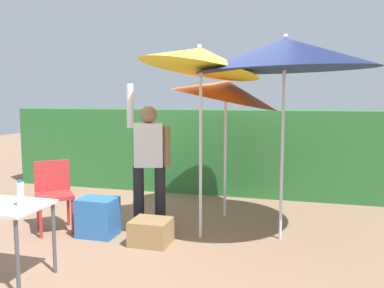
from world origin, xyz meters
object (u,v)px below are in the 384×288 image
(crate_cardboard, at_px, (151,232))
(umbrella_rainbow, at_px, (285,54))
(person_vendor, at_px, (149,158))
(chair_plastic, at_px, (54,191))
(folding_table, at_px, (2,213))
(umbrella_yellow, at_px, (226,90))
(umbrella_orange, at_px, (200,59))
(bottle_water, at_px, (20,194))
(cooler_box, at_px, (98,217))

(crate_cardboard, bearing_deg, umbrella_rainbow, 21.68)
(person_vendor, xyz_separation_m, chair_plastic, (-1.16, -0.39, -0.42))
(person_vendor, height_order, folding_table, person_vendor)
(umbrella_yellow, bearing_deg, umbrella_orange, -97.09)
(umbrella_rainbow, height_order, bottle_water, umbrella_rainbow)
(chair_plastic, distance_m, cooler_box, 0.71)
(cooler_box, distance_m, folding_table, 1.41)
(umbrella_yellow, distance_m, folding_table, 3.26)
(umbrella_rainbow, bearing_deg, chair_plastic, -171.25)
(umbrella_orange, height_order, cooler_box, umbrella_orange)
(umbrella_yellow, xyz_separation_m, bottle_water, (-1.37, -2.61, -0.96))
(umbrella_rainbow, bearing_deg, bottle_water, -140.29)
(umbrella_rainbow, xyz_separation_m, chair_plastic, (-2.84, -0.44, -1.69))
(umbrella_rainbow, height_order, umbrella_orange, umbrella_orange)
(umbrella_rainbow, height_order, crate_cardboard, umbrella_rainbow)
(cooler_box, relative_size, folding_table, 0.59)
(person_vendor, bearing_deg, umbrella_yellow, 44.17)
(umbrella_rainbow, distance_m, person_vendor, 2.10)
(umbrella_yellow, height_order, person_vendor, umbrella_yellow)
(person_vendor, distance_m, bottle_water, 1.87)
(umbrella_rainbow, bearing_deg, person_vendor, -178.47)
(crate_cardboard, bearing_deg, person_vendor, 113.11)
(crate_cardboard, bearing_deg, cooler_box, 173.54)
(person_vendor, xyz_separation_m, bottle_water, (-0.53, -1.79, -0.10))
(person_vendor, relative_size, crate_cardboard, 4.21)
(chair_plastic, xyz_separation_m, folding_table, (0.41, -1.38, 0.13))
(cooler_box, relative_size, crate_cardboard, 1.06)
(umbrella_yellow, xyz_separation_m, person_vendor, (-0.84, -0.82, -0.87))
(person_vendor, xyz_separation_m, crate_cardboard, (0.23, -0.53, -0.79))
(crate_cardboard, bearing_deg, umbrella_orange, 36.55)
(chair_plastic, height_order, bottle_water, bottle_water)
(umbrella_rainbow, distance_m, umbrella_orange, 0.98)
(umbrella_rainbow, relative_size, folding_table, 3.04)
(chair_plastic, bearing_deg, person_vendor, 18.67)
(umbrella_orange, distance_m, chair_plastic, 2.50)
(umbrella_rainbow, relative_size, chair_plastic, 2.73)
(umbrella_orange, bearing_deg, chair_plastic, -173.13)
(chair_plastic, distance_m, folding_table, 1.45)
(umbrella_yellow, distance_m, cooler_box, 2.42)
(bottle_water, bearing_deg, umbrella_yellow, 62.23)
(person_vendor, bearing_deg, cooler_box, -138.42)
(chair_plastic, distance_m, crate_cardboard, 1.44)
(folding_table, distance_m, bottle_water, 0.30)
(chair_plastic, bearing_deg, crate_cardboard, -5.77)
(umbrella_rainbow, xyz_separation_m, umbrella_orange, (-0.96, -0.21, -0.05))
(umbrella_rainbow, distance_m, umbrella_yellow, 1.20)
(umbrella_rainbow, height_order, folding_table, umbrella_rainbow)
(person_vendor, bearing_deg, umbrella_orange, -12.91)
(umbrella_rainbow, relative_size, umbrella_yellow, 1.15)
(umbrella_orange, relative_size, person_vendor, 1.30)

